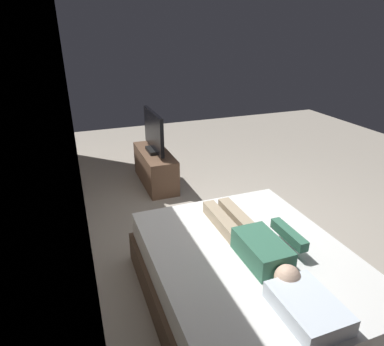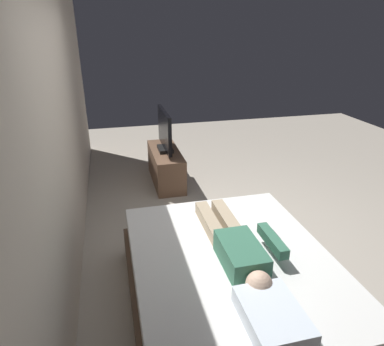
{
  "view_description": "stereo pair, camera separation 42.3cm",
  "coord_description": "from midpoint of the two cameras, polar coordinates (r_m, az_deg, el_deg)",
  "views": [
    {
      "loc": [
        -2.84,
        1.51,
        2.2
      ],
      "look_at": [
        0.43,
        0.27,
        0.69
      ],
      "focal_mm": 32.25,
      "sensor_mm": 36.0,
      "label": 1
    },
    {
      "loc": [
        -2.96,
        1.1,
        2.2
      ],
      "look_at": [
        0.43,
        0.27,
        0.69
      ],
      "focal_mm": 32.25,
      "sensor_mm": 36.0,
      "label": 2
    }
  ],
  "objects": [
    {
      "name": "ground_plane",
      "position": [
        3.87,
        8.75,
        -11.63
      ],
      "size": [
        10.0,
        10.0,
        0.0
      ],
      "primitive_type": "plane",
      "color": "#ADA393"
    },
    {
      "name": "tv",
      "position": [
        4.97,
        -2.11,
        6.8
      ],
      "size": [
        0.88,
        0.2,
        0.59
      ],
      "color": "black",
      "rests_on": "tv_stand"
    },
    {
      "name": "tv_stand",
      "position": [
        5.15,
        -2.03,
        1.08
      ],
      "size": [
        1.1,
        0.4,
        0.5
      ],
      "primitive_type": "cube",
      "color": "brown",
      "rests_on": "ground"
    },
    {
      "name": "pillow",
      "position": [
        2.32,
        18.67,
        -21.78
      ],
      "size": [
        0.48,
        0.34,
        0.12
      ],
      "primitive_type": "cube",
      "color": "white",
      "rests_on": "bed"
    },
    {
      "name": "back_wall",
      "position": [
        3.41,
        -17.78,
        8.67
      ],
      "size": [
        6.4,
        0.1,
        2.8
      ],
      "primitive_type": "cube",
      "color": "beige",
      "rests_on": "ground"
    },
    {
      "name": "bed",
      "position": [
        2.97,
        10.8,
        -17.87
      ],
      "size": [
        1.99,
        1.6,
        0.54
      ],
      "color": "brown",
      "rests_on": "ground"
    },
    {
      "name": "remote",
      "position": [
        3.1,
        17.41,
        -9.98
      ],
      "size": [
        0.15,
        0.04,
        0.02
      ],
      "primitive_type": "cube",
      "color": "black",
      "rests_on": "bed"
    },
    {
      "name": "person",
      "position": [
        2.78,
        11.82,
        -11.77
      ],
      "size": [
        1.26,
        0.46,
        0.18
      ],
      "color": "#387056",
      "rests_on": "bed"
    }
  ]
}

